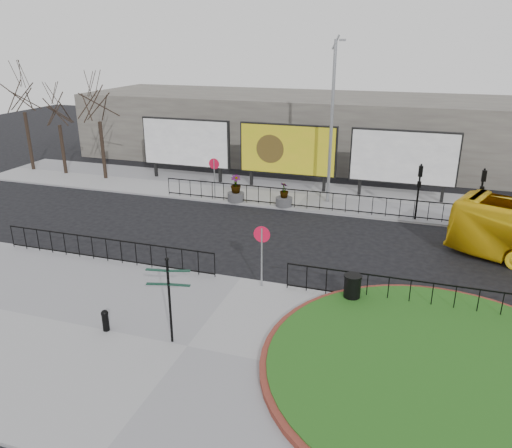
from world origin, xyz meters
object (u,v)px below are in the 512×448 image
at_px(lamp_post, 332,121).
at_px(fingerpost_sign, 169,292).
at_px(bollard, 105,319).
at_px(billboard_mid, 288,150).
at_px(planter_a, 236,191).
at_px(litter_bin, 352,289).
at_px(planter_b, 284,198).

bearing_deg(lamp_post, fingerpost_sign, -97.44).
height_order(lamp_post, fingerpost_sign, lamp_post).
height_order(fingerpost_sign, bollard, fingerpost_sign).
distance_m(billboard_mid, planter_a, 4.58).
xyz_separation_m(lamp_post, litter_bin, (2.99, -11.60, -4.16)).
height_order(fingerpost_sign, planter_b, fingerpost_sign).
distance_m(litter_bin, planter_a, 12.91).
distance_m(bollard, planter_b, 14.57).
relative_size(bollard, litter_bin, 0.70).
relative_size(lamp_post, litter_bin, 8.57).
distance_m(fingerpost_sign, litter_bin, 6.76).
xyz_separation_m(bollard, planter_b, (2.20, 14.40, 0.07)).
bearing_deg(billboard_mid, bollard, -94.55).
bearing_deg(fingerpost_sign, planter_b, 81.32).
height_order(billboard_mid, planter_a, billboard_mid).
relative_size(lamp_post, fingerpost_sign, 3.15).
bearing_deg(litter_bin, fingerpost_sign, -139.66).
bearing_deg(bollard, planter_a, 92.93).
height_order(lamp_post, planter_b, lamp_post).
relative_size(bollard, planter_a, 0.48).
distance_m(billboard_mid, fingerpost_sign, 17.91).
height_order(billboard_mid, fingerpost_sign, billboard_mid).
bearing_deg(fingerpost_sign, billboard_mid, 83.67).
distance_m(lamp_post, litter_bin, 12.68).
xyz_separation_m(fingerpost_sign, bollard, (-2.36, -0.10, -1.35)).
relative_size(fingerpost_sign, bollard, 3.88).
bearing_deg(bollard, billboard_mid, 85.45).
bearing_deg(planter_a, planter_b, 0.00).
bearing_deg(bollard, lamp_post, 74.49).
distance_m(litter_bin, planter_b, 11.28).
bearing_deg(planter_b, fingerpost_sign, -89.36).
bearing_deg(litter_bin, planter_a, 129.24).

